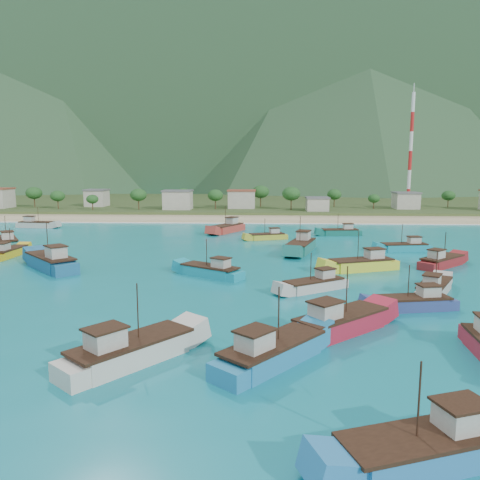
{
  "coord_description": "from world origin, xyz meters",
  "views": [
    {
      "loc": [
        -1.43,
        -65.27,
        15.81
      ],
      "look_at": [
        -5.52,
        18.0,
        3.0
      ],
      "focal_mm": 35.0,
      "sensor_mm": 36.0,
      "label": 1
    }
  ],
  "objects_px": {
    "boat_20": "(341,233)",
    "boat_24": "(442,262)",
    "boat_31": "(414,304)",
    "boat_11": "(301,247)",
    "boat_32": "(340,324)",
    "boat_17": "(405,248)",
    "boat_28": "(227,229)",
    "boat_10": "(7,243)",
    "boat_7": "(211,272)",
    "boat_0": "(362,265)",
    "boat_5": "(315,286)",
    "boat_33": "(429,451)",
    "boat_1": "(9,253)",
    "boat_4": "(51,263)",
    "boat_30": "(268,237)",
    "radio_tower": "(411,151)",
    "boat_13": "(130,353)",
    "boat_2": "(271,354)",
    "boat_18": "(434,289)",
    "boat_21": "(36,225)"
  },
  "relations": [
    {
      "from": "boat_20",
      "to": "boat_24",
      "type": "relative_size",
      "value": 1.01
    },
    {
      "from": "boat_24",
      "to": "boat_31",
      "type": "distance_m",
      "value": 26.66
    },
    {
      "from": "boat_11",
      "to": "boat_32",
      "type": "height_order",
      "value": "boat_11"
    },
    {
      "from": "boat_17",
      "to": "boat_28",
      "type": "xyz_separation_m",
      "value": [
        -36.26,
        25.35,
        0.24
      ]
    },
    {
      "from": "boat_24",
      "to": "boat_10",
      "type": "bearing_deg",
      "value": -143.52
    },
    {
      "from": "boat_7",
      "to": "boat_24",
      "type": "xyz_separation_m",
      "value": [
        36.64,
        8.86,
        0.0
      ]
    },
    {
      "from": "boat_0",
      "to": "boat_28",
      "type": "distance_m",
      "value": 49.54
    },
    {
      "from": "boat_5",
      "to": "boat_33",
      "type": "bearing_deg",
      "value": 150.47
    },
    {
      "from": "boat_1",
      "to": "boat_31",
      "type": "relative_size",
      "value": 0.97
    },
    {
      "from": "boat_10",
      "to": "boat_28",
      "type": "bearing_deg",
      "value": -4.65
    },
    {
      "from": "boat_7",
      "to": "boat_17",
      "type": "xyz_separation_m",
      "value": [
        35.02,
        23.23,
        -0.07
      ]
    },
    {
      "from": "boat_7",
      "to": "boat_31",
      "type": "height_order",
      "value": "boat_7"
    },
    {
      "from": "boat_4",
      "to": "boat_5",
      "type": "height_order",
      "value": "boat_4"
    },
    {
      "from": "boat_0",
      "to": "boat_30",
      "type": "height_order",
      "value": "boat_0"
    },
    {
      "from": "boat_11",
      "to": "boat_7",
      "type": "bearing_deg",
      "value": 71.97
    },
    {
      "from": "radio_tower",
      "to": "boat_5",
      "type": "height_order",
      "value": "radio_tower"
    },
    {
      "from": "boat_4",
      "to": "boat_28",
      "type": "distance_m",
      "value": 51.0
    },
    {
      "from": "boat_4",
      "to": "boat_30",
      "type": "xyz_separation_m",
      "value": [
        34.53,
        33.03,
        -0.48
      ]
    },
    {
      "from": "boat_0",
      "to": "boat_4",
      "type": "distance_m",
      "value": 49.08
    },
    {
      "from": "boat_7",
      "to": "boat_4",
      "type": "bearing_deg",
      "value": 113.55
    },
    {
      "from": "boat_11",
      "to": "boat_13",
      "type": "relative_size",
      "value": 1.15
    },
    {
      "from": "boat_11",
      "to": "boat_20",
      "type": "relative_size",
      "value": 1.35
    },
    {
      "from": "boat_4",
      "to": "boat_1",
      "type": "bearing_deg",
      "value": 96.62
    },
    {
      "from": "boat_1",
      "to": "boat_2",
      "type": "height_order",
      "value": "boat_2"
    },
    {
      "from": "boat_31",
      "to": "boat_33",
      "type": "relative_size",
      "value": 0.87
    },
    {
      "from": "boat_2",
      "to": "boat_5",
      "type": "height_order",
      "value": "boat_2"
    },
    {
      "from": "boat_2",
      "to": "boat_33",
      "type": "distance_m",
      "value": 15.12
    },
    {
      "from": "boat_20",
      "to": "boat_33",
      "type": "distance_m",
      "value": 88.39
    },
    {
      "from": "boat_32",
      "to": "boat_28",
      "type": "bearing_deg",
      "value": 151.46
    },
    {
      "from": "boat_11",
      "to": "boat_33",
      "type": "xyz_separation_m",
      "value": [
        1.72,
        -64.83,
        -0.18
      ]
    },
    {
      "from": "boat_17",
      "to": "boat_18",
      "type": "distance_m",
      "value": 31.98
    },
    {
      "from": "boat_10",
      "to": "boat_33",
      "type": "relative_size",
      "value": 1.0
    },
    {
      "from": "boat_13",
      "to": "boat_2",
      "type": "bearing_deg",
      "value": 41.39
    },
    {
      "from": "boat_17",
      "to": "boat_30",
      "type": "xyz_separation_m",
      "value": [
        -26.34,
        13.7,
        -0.09
      ]
    },
    {
      "from": "boat_2",
      "to": "boat_4",
      "type": "distance_m",
      "value": 48.7
    },
    {
      "from": "boat_2",
      "to": "boat_7",
      "type": "distance_m",
      "value": 31.87
    },
    {
      "from": "radio_tower",
      "to": "boat_33",
      "type": "distance_m",
      "value": 157.39
    },
    {
      "from": "boat_13",
      "to": "boat_30",
      "type": "xyz_separation_m",
      "value": [
        11.9,
        68.1,
        -0.33
      ]
    },
    {
      "from": "radio_tower",
      "to": "boat_17",
      "type": "bearing_deg",
      "value": -107.0
    },
    {
      "from": "radio_tower",
      "to": "boat_24",
      "type": "xyz_separation_m",
      "value": [
        -23.77,
        -97.39,
        -21.27
      ]
    },
    {
      "from": "boat_7",
      "to": "boat_17",
      "type": "relative_size",
      "value": 1.04
    },
    {
      "from": "boat_4",
      "to": "boat_17",
      "type": "xyz_separation_m",
      "value": [
        60.86,
        19.32,
        -0.4
      ]
    },
    {
      "from": "boat_20",
      "to": "boat_30",
      "type": "bearing_deg",
      "value": 107.86
    },
    {
      "from": "boat_5",
      "to": "boat_18",
      "type": "bearing_deg",
      "value": -127.46
    },
    {
      "from": "boat_17",
      "to": "boat_11",
      "type": "bearing_deg",
      "value": 87.06
    },
    {
      "from": "boat_10",
      "to": "boat_11",
      "type": "bearing_deg",
      "value": -36.8
    },
    {
      "from": "boat_10",
      "to": "boat_28",
      "type": "height_order",
      "value": "boat_28"
    },
    {
      "from": "boat_11",
      "to": "boat_31",
      "type": "bearing_deg",
      "value": 121.88
    },
    {
      "from": "boat_2",
      "to": "boat_21",
      "type": "bearing_deg",
      "value": 165.78
    },
    {
      "from": "boat_30",
      "to": "boat_4",
      "type": "bearing_deg",
      "value": 114.13
    }
  ]
}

